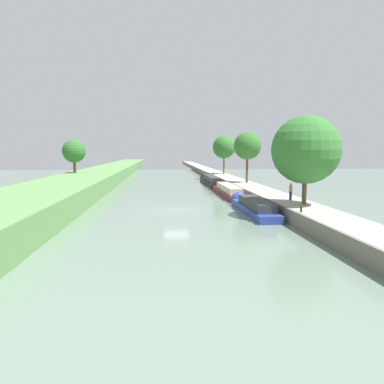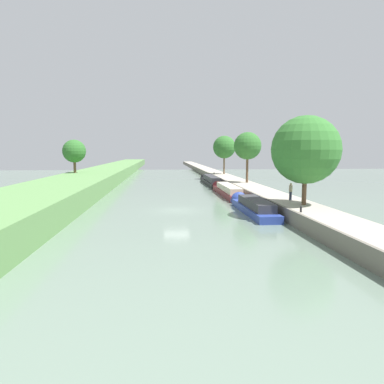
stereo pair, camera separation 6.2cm
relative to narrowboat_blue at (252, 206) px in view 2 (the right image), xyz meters
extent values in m
plane|color=slate|center=(-7.30, 1.56, -0.57)|extent=(160.00, 160.00, 0.00)
cube|color=#5B894C|center=(-20.66, 1.56, 0.55)|extent=(8.82, 260.00, 2.23)
cube|color=#A89E8E|center=(3.50, 1.56, 0.02)|extent=(3.67, 260.00, 1.18)
cube|color=#6B665B|center=(1.54, 1.56, 0.05)|extent=(0.25, 260.00, 1.23)
cube|color=#283D93|center=(0.00, -0.75, -0.24)|extent=(2.01, 10.98, 0.66)
cube|color=#333338|center=(0.00, -1.30, 0.47)|extent=(1.65, 7.68, 0.76)
cone|color=#283D93|center=(0.00, 5.34, -0.24)|extent=(1.91, 1.21, 1.91)
cube|color=maroon|center=(0.07, 13.17, -0.22)|extent=(1.89, 14.66, 0.69)
cube|color=beige|center=(0.07, 12.43, 0.51)|extent=(1.55, 10.26, 0.77)
cone|color=maroon|center=(0.07, 21.07, -0.22)|extent=(1.80, 1.13, 1.80)
cube|color=black|center=(0.10, 29.50, -0.24)|extent=(1.95, 15.95, 0.66)
cube|color=#333338|center=(0.10, 28.70, 0.53)|extent=(1.60, 11.16, 0.89)
cone|color=black|center=(0.10, 38.06, -0.24)|extent=(1.86, 1.17, 1.86)
cylinder|color=brown|center=(3.71, -3.52, 2.21)|extent=(0.40, 0.40, 3.19)
sphere|color=#33702D|center=(3.71, -3.52, 5.43)|extent=(5.92, 5.92, 5.92)
cylinder|color=brown|center=(4.10, 18.98, 2.80)|extent=(0.36, 0.36, 4.38)
sphere|color=#2D6628|center=(4.10, 18.98, 6.12)|extent=(4.09, 4.09, 4.09)
cylinder|color=brown|center=(4.27, 39.62, 2.75)|extent=(0.34, 0.34, 4.28)
sphere|color=#2D6628|center=(4.27, 39.62, 6.18)|extent=(4.67, 4.67, 4.67)
cylinder|color=brown|center=(-23.35, 28.15, 2.97)|extent=(0.44, 0.44, 2.62)
sphere|color=#2D6628|center=(-23.35, 28.15, 5.34)|extent=(3.86, 3.86, 3.86)
cylinder|color=#282D42|center=(3.65, -0.41, 1.02)|extent=(0.26, 0.26, 0.82)
cylinder|color=tan|center=(3.65, -0.41, 1.74)|extent=(0.34, 0.34, 0.62)
sphere|color=tan|center=(3.65, -0.41, 2.16)|extent=(0.22, 0.22, 0.22)
cylinder|color=black|center=(1.96, -7.22, 0.84)|extent=(0.16, 0.16, 0.45)
cylinder|color=black|center=(1.96, 38.12, 0.84)|extent=(0.16, 0.16, 0.45)
camera|label=1|loc=(-8.85, -33.48, 5.29)|focal=33.23mm
camera|label=2|loc=(-8.78, -33.48, 5.29)|focal=33.23mm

